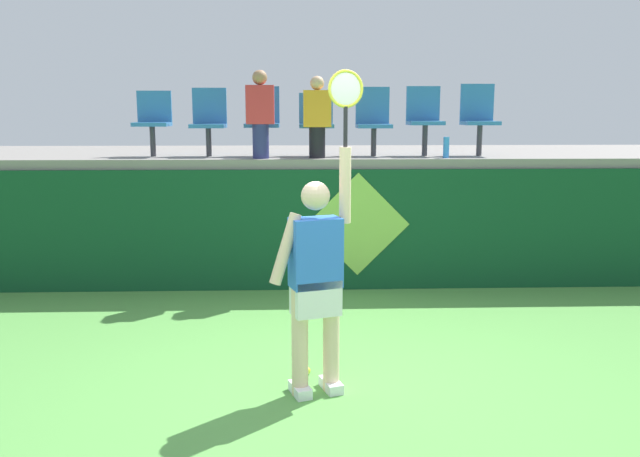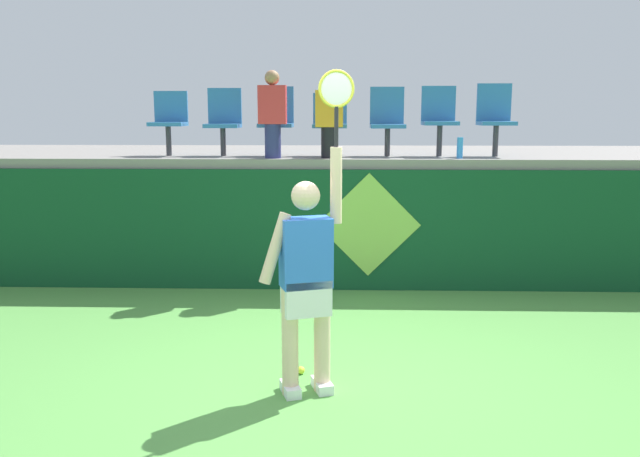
{
  "view_description": "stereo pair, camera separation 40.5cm",
  "coord_description": "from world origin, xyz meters",
  "px_view_note": "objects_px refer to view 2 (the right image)",
  "views": [
    {
      "loc": [
        -0.29,
        -4.92,
        2.21
      ],
      "look_at": [
        -0.07,
        1.09,
        1.12
      ],
      "focal_mm": 37.03,
      "sensor_mm": 36.0,
      "label": 1
    },
    {
      "loc": [
        0.12,
        -4.93,
        2.21
      ],
      "look_at": [
        -0.07,
        1.09,
        1.12
      ],
      "focal_mm": 37.03,
      "sensor_mm": 36.0,
      "label": 2
    }
  ],
  "objects_px": {
    "tennis_ball": "(301,370)",
    "water_bottle": "(460,148)",
    "stadium_chair_6": "(495,116)",
    "spectator_1": "(273,113)",
    "stadium_chair_1": "(224,119)",
    "spectator_0": "(329,116)",
    "stadium_chair_0": "(169,119)",
    "stadium_chair_2": "(276,118)",
    "tennis_player": "(307,276)",
    "stadium_chair_4": "(387,119)",
    "stadium_chair_3": "(330,121)",
    "stadium_chair_5": "(439,117)"
  },
  "relations": [
    {
      "from": "tennis_player",
      "to": "stadium_chair_0",
      "type": "xyz_separation_m",
      "value": [
        -1.98,
        3.72,
        1.14
      ]
    },
    {
      "from": "stadium_chair_6",
      "to": "tennis_ball",
      "type": "bearing_deg",
      "value": -124.37
    },
    {
      "from": "stadium_chair_1",
      "to": "stadium_chair_6",
      "type": "distance_m",
      "value": 3.51
    },
    {
      "from": "stadium_chair_0",
      "to": "stadium_chair_5",
      "type": "distance_m",
      "value": 3.5
    },
    {
      "from": "stadium_chair_0",
      "to": "stadium_chair_3",
      "type": "relative_size",
      "value": 1.03
    },
    {
      "from": "stadium_chair_1",
      "to": "stadium_chair_3",
      "type": "bearing_deg",
      "value": -0.28
    },
    {
      "from": "tennis_player",
      "to": "tennis_ball",
      "type": "relative_size",
      "value": 37.88
    },
    {
      "from": "tennis_player",
      "to": "stadium_chair_4",
      "type": "xyz_separation_m",
      "value": [
        0.85,
        3.73,
        1.15
      ]
    },
    {
      "from": "stadium_chair_5",
      "to": "spectator_0",
      "type": "xyz_separation_m",
      "value": [
        -1.41,
        -0.42,
        0.01
      ]
    },
    {
      "from": "tennis_player",
      "to": "water_bottle",
      "type": "bearing_deg",
      "value": 62.29
    },
    {
      "from": "tennis_ball",
      "to": "stadium_chair_1",
      "type": "distance_m",
      "value": 4.13
    },
    {
      "from": "stadium_chair_0",
      "to": "stadium_chair_2",
      "type": "xyz_separation_m",
      "value": [
        1.4,
        0.01,
        0.01
      ]
    },
    {
      "from": "water_bottle",
      "to": "spectator_0",
      "type": "xyz_separation_m",
      "value": [
        -1.61,
        0.04,
        0.38
      ]
    },
    {
      "from": "stadium_chair_4",
      "to": "spectator_1",
      "type": "xyz_separation_m",
      "value": [
        -1.44,
        -0.46,
        0.07
      ]
    },
    {
      "from": "stadium_chair_3",
      "to": "stadium_chair_6",
      "type": "xyz_separation_m",
      "value": [
        2.12,
        0.01,
        0.06
      ]
    },
    {
      "from": "stadium_chair_6",
      "to": "stadium_chair_3",
      "type": "bearing_deg",
      "value": -179.79
    },
    {
      "from": "tennis_player",
      "to": "stadium_chair_1",
      "type": "height_order",
      "value": "tennis_player"
    },
    {
      "from": "spectator_1",
      "to": "stadium_chair_6",
      "type": "bearing_deg",
      "value": 9.3
    },
    {
      "from": "stadium_chair_6",
      "to": "spectator_1",
      "type": "distance_m",
      "value": 2.86
    },
    {
      "from": "water_bottle",
      "to": "stadium_chair_5",
      "type": "xyz_separation_m",
      "value": [
        -0.2,
        0.46,
        0.37
      ]
    },
    {
      "from": "water_bottle",
      "to": "stadium_chair_1",
      "type": "bearing_deg",
      "value": 171.3
    },
    {
      "from": "stadium_chair_2",
      "to": "stadium_chair_3",
      "type": "bearing_deg",
      "value": -0.65
    },
    {
      "from": "stadium_chair_5",
      "to": "spectator_0",
      "type": "relative_size",
      "value": 0.9
    },
    {
      "from": "tennis_player",
      "to": "stadium_chair_2",
      "type": "distance_m",
      "value": 3.95
    },
    {
      "from": "stadium_chair_1",
      "to": "stadium_chair_4",
      "type": "bearing_deg",
      "value": 0.05
    },
    {
      "from": "stadium_chair_1",
      "to": "stadium_chair_5",
      "type": "height_order",
      "value": "stadium_chair_5"
    },
    {
      "from": "water_bottle",
      "to": "stadium_chair_3",
      "type": "bearing_deg",
      "value": 164.32
    },
    {
      "from": "tennis_player",
      "to": "stadium_chair_2",
      "type": "bearing_deg",
      "value": 98.91
    },
    {
      "from": "stadium_chair_0",
      "to": "stadium_chair_6",
      "type": "relative_size",
      "value": 0.9
    },
    {
      "from": "stadium_chair_2",
      "to": "water_bottle",
      "type": "bearing_deg",
      "value": -11.27
    },
    {
      "from": "stadium_chair_0",
      "to": "stadium_chair_1",
      "type": "relative_size",
      "value": 0.96
    },
    {
      "from": "tennis_player",
      "to": "stadium_chair_2",
      "type": "height_order",
      "value": "stadium_chair_2"
    },
    {
      "from": "stadium_chair_5",
      "to": "stadium_chair_2",
      "type": "bearing_deg",
      "value": 179.92
    },
    {
      "from": "stadium_chair_3",
      "to": "stadium_chair_6",
      "type": "relative_size",
      "value": 0.87
    },
    {
      "from": "tennis_ball",
      "to": "stadium_chair_1",
      "type": "relative_size",
      "value": 0.08
    },
    {
      "from": "water_bottle",
      "to": "stadium_chair_6",
      "type": "xyz_separation_m",
      "value": [
        0.52,
        0.46,
        0.38
      ]
    },
    {
      "from": "stadium_chair_1",
      "to": "stadium_chair_4",
      "type": "relative_size",
      "value": 0.98
    },
    {
      "from": "water_bottle",
      "to": "stadium_chair_2",
      "type": "height_order",
      "value": "stadium_chair_2"
    },
    {
      "from": "stadium_chair_3",
      "to": "stadium_chair_4",
      "type": "relative_size",
      "value": 0.91
    },
    {
      "from": "tennis_ball",
      "to": "stadium_chair_4",
      "type": "distance_m",
      "value": 4.06
    },
    {
      "from": "tennis_player",
      "to": "stadium_chair_5",
      "type": "xyz_separation_m",
      "value": [
        1.52,
        3.73,
        1.17
      ]
    },
    {
      "from": "stadium_chair_1",
      "to": "spectator_0",
      "type": "bearing_deg",
      "value": -16.81
    },
    {
      "from": "tennis_ball",
      "to": "water_bottle",
      "type": "relative_size",
      "value": 0.25
    },
    {
      "from": "stadium_chair_2",
      "to": "stadium_chair_5",
      "type": "distance_m",
      "value": 2.1
    },
    {
      "from": "stadium_chair_5",
      "to": "water_bottle",
      "type": "bearing_deg",
      "value": -66.57
    },
    {
      "from": "stadium_chair_6",
      "to": "tennis_player",
      "type": "bearing_deg",
      "value": -120.94
    },
    {
      "from": "stadium_chair_0",
      "to": "spectator_0",
      "type": "bearing_deg",
      "value": -11.11
    },
    {
      "from": "spectator_1",
      "to": "stadium_chair_1",
      "type": "bearing_deg",
      "value": 146.16
    },
    {
      "from": "spectator_0",
      "to": "stadium_chair_6",
      "type": "bearing_deg",
      "value": 11.17
    },
    {
      "from": "stadium_chair_3",
      "to": "stadium_chair_5",
      "type": "bearing_deg",
      "value": 0.2
    }
  ]
}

